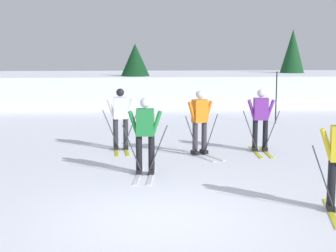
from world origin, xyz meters
name	(u,v)px	position (x,y,z in m)	size (l,w,h in m)	color
ground_plane	(159,219)	(0.00, 0.00, 0.00)	(120.00, 120.00, 0.00)	silver
far_snow_ridge	(139,88)	(0.00, 19.24, 0.78)	(80.00, 8.62, 1.56)	silver
skier_purple	(261,118)	(3.07, 5.28, 0.92)	(1.00, 1.62, 1.71)	gold
skier_green	(145,134)	(-0.14, 2.96, 0.92)	(1.00, 1.63, 1.71)	silver
skier_orange	(200,121)	(1.36, 4.95, 0.92)	(0.98, 1.61, 1.71)	silver
skier_white	(121,117)	(-0.73, 5.80, 0.92)	(1.00, 1.62, 1.71)	gold
trail_marker_pole	(276,98)	(5.07, 10.51, 0.99)	(0.05, 0.05, 1.99)	black
conifer_far_left	(292,60)	(8.67, 19.52, 2.28)	(1.89, 1.89, 3.99)	#513823
conifer_far_centre	(135,67)	(-0.22, 16.31, 1.99)	(2.02, 2.02, 3.12)	#513823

